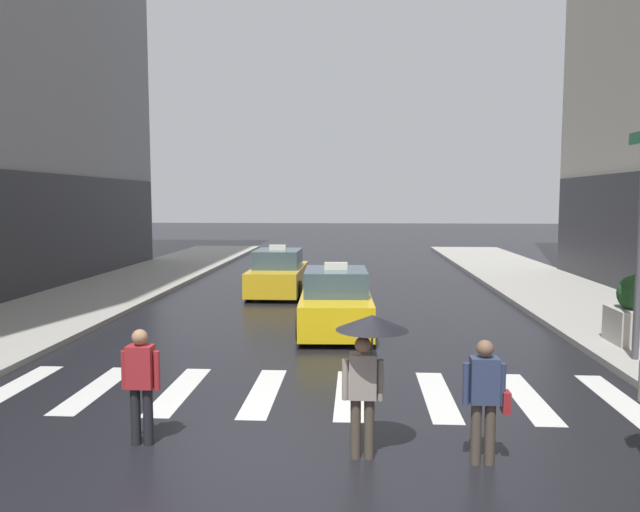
{
  "coord_description": "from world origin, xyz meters",
  "views": [
    {
      "loc": [
        0.88,
        -7.56,
        3.45
      ],
      "look_at": [
        -0.07,
        8.0,
        1.99
      ],
      "focal_mm": 34.21,
      "sensor_mm": 36.0,
      "label": 1
    }
  ],
  "objects_px": {
    "pedestrian_with_handbag": "(485,394)",
    "pedestrian_plain_coat": "(141,379)",
    "taxi_lead": "(336,303)",
    "pedestrian_with_umbrella": "(369,347)",
    "taxi_second": "(278,274)",
    "planter_near_corner": "(637,312)"
  },
  "relations": [
    {
      "from": "pedestrian_with_handbag",
      "to": "pedestrian_plain_coat",
      "type": "bearing_deg",
      "value": 175.63
    },
    {
      "from": "taxi_lead",
      "to": "pedestrian_with_umbrella",
      "type": "relative_size",
      "value": 2.37
    },
    {
      "from": "taxi_second",
      "to": "pedestrian_plain_coat",
      "type": "height_order",
      "value": "taxi_second"
    },
    {
      "from": "pedestrian_with_umbrella",
      "to": "planter_near_corner",
      "type": "height_order",
      "value": "pedestrian_with_umbrella"
    },
    {
      "from": "pedestrian_with_handbag",
      "to": "pedestrian_plain_coat",
      "type": "height_order",
      "value": "same"
    },
    {
      "from": "pedestrian_with_umbrella",
      "to": "pedestrian_with_handbag",
      "type": "relative_size",
      "value": 1.18
    },
    {
      "from": "pedestrian_plain_coat",
      "to": "planter_near_corner",
      "type": "distance_m",
      "value": 11.19
    },
    {
      "from": "taxi_second",
      "to": "pedestrian_plain_coat",
      "type": "distance_m",
      "value": 13.8
    },
    {
      "from": "taxi_lead",
      "to": "planter_near_corner",
      "type": "relative_size",
      "value": 2.87
    },
    {
      "from": "pedestrian_plain_coat",
      "to": "planter_near_corner",
      "type": "relative_size",
      "value": 1.03
    },
    {
      "from": "taxi_lead",
      "to": "pedestrian_with_handbag",
      "type": "xyz_separation_m",
      "value": [
        2.21,
        -8.11,
        0.21
      ]
    },
    {
      "from": "pedestrian_with_umbrella",
      "to": "planter_near_corner",
      "type": "relative_size",
      "value": 1.21
    },
    {
      "from": "taxi_second",
      "to": "pedestrian_plain_coat",
      "type": "bearing_deg",
      "value": -90.59
    },
    {
      "from": "taxi_second",
      "to": "pedestrian_with_umbrella",
      "type": "height_order",
      "value": "pedestrian_with_umbrella"
    },
    {
      "from": "pedestrian_with_handbag",
      "to": "planter_near_corner",
      "type": "xyz_separation_m",
      "value": [
        4.75,
        6.39,
        -0.06
      ]
    },
    {
      "from": "pedestrian_with_umbrella",
      "to": "pedestrian_plain_coat",
      "type": "height_order",
      "value": "pedestrian_with_umbrella"
    },
    {
      "from": "taxi_second",
      "to": "planter_near_corner",
      "type": "height_order",
      "value": "taxi_second"
    },
    {
      "from": "taxi_second",
      "to": "pedestrian_plain_coat",
      "type": "relative_size",
      "value": 2.76
    },
    {
      "from": "pedestrian_with_handbag",
      "to": "pedestrian_plain_coat",
      "type": "relative_size",
      "value": 1.0
    },
    {
      "from": "pedestrian_with_handbag",
      "to": "planter_near_corner",
      "type": "distance_m",
      "value": 7.96
    },
    {
      "from": "pedestrian_with_umbrella",
      "to": "pedestrian_with_handbag",
      "type": "xyz_separation_m",
      "value": [
        1.5,
        -0.09,
        -0.58
      ]
    },
    {
      "from": "pedestrian_with_umbrella",
      "to": "pedestrian_with_handbag",
      "type": "bearing_deg",
      "value": -3.61
    }
  ]
}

